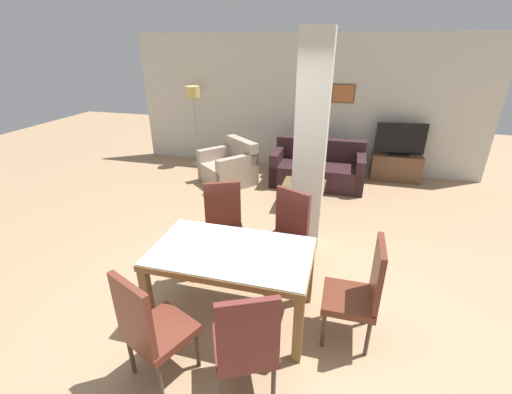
{
  "coord_description": "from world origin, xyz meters",
  "views": [
    {
      "loc": [
        0.92,
        -2.55,
        2.54
      ],
      "look_at": [
        0.0,
        0.9,
        0.91
      ],
      "focal_mm": 24.0,
      "sensor_mm": 36.0,
      "label": 1
    }
  ],
  "objects": [
    {
      "name": "divider_pillar",
      "position": [
        0.51,
        1.64,
        1.35
      ],
      "size": [
        0.39,
        0.33,
        2.7
      ],
      "color": "beige",
      "rests_on": "ground_plane"
    },
    {
      "name": "sofa",
      "position": [
        0.47,
        3.75,
        0.29
      ],
      "size": [
        1.71,
        0.86,
        0.82
      ],
      "rotation": [
        0.0,
        0.0,
        3.14
      ],
      "color": "#311B20",
      "rests_on": "ground_plane"
    },
    {
      "name": "dining_chair_far_right",
      "position": [
        0.38,
        0.81,
        0.55
      ],
      "size": [
        0.61,
        0.61,
        1.03
      ],
      "rotation": [
        0.0,
        0.0,
        2.71
      ],
      "color": "#5C2722",
      "rests_on": "ground_plane"
    },
    {
      "name": "dining_table",
      "position": [
        0.0,
        0.0,
        0.6
      ],
      "size": [
        1.51,
        0.88,
        0.76
      ],
      "color": "brown",
      "rests_on": "ground_plane"
    },
    {
      "name": "dining_chair_far_left",
      "position": [
        -0.38,
        0.82,
        0.55
      ],
      "size": [
        0.61,
        0.61,
        1.03
      ],
      "rotation": [
        0.0,
        0.0,
        -2.71
      ],
      "color": "brown",
      "rests_on": "ground_plane"
    },
    {
      "name": "bottle",
      "position": [
        0.24,
        2.79,
        0.53
      ],
      "size": [
        0.08,
        0.08,
        0.3
      ],
      "color": "#B2B7BC",
      "rests_on": "coffee_table"
    },
    {
      "name": "dining_chair_near_right",
      "position": [
        0.38,
        -0.81,
        0.55
      ],
      "size": [
        0.61,
        0.61,
        1.03
      ],
      "rotation": [
        0.0,
        0.0,
        0.44
      ],
      "color": "#5C2521",
      "rests_on": "ground_plane"
    },
    {
      "name": "dining_chair_near_left",
      "position": [
        -0.38,
        -0.85,
        0.55
      ],
      "size": [
        0.61,
        0.61,
        1.03
      ],
      "rotation": [
        0.0,
        0.0,
        -0.42
      ],
      "color": "brown",
      "rests_on": "ground_plane"
    },
    {
      "name": "floor_lamp",
      "position": [
        -2.26,
        4.25,
        1.41
      ],
      "size": [
        0.29,
        0.29,
        1.69
      ],
      "color": "#B7B7BC",
      "rests_on": "ground_plane"
    },
    {
      "name": "ground_plane",
      "position": [
        0.0,
        0.0,
        0.0
      ],
      "size": [
        18.0,
        18.0,
        0.0
      ],
      "primitive_type": "plane",
      "color": "tan"
    },
    {
      "name": "armchair",
      "position": [
        -1.19,
        3.37,
        0.29
      ],
      "size": [
        1.22,
        1.22,
        0.82
      ],
      "rotation": [
        0.0,
        0.0,
        2.44
      ],
      "color": "tan",
      "rests_on": "ground_plane"
    },
    {
      "name": "back_wall",
      "position": [
        0.0,
        4.66,
        1.35
      ],
      "size": [
        7.2,
        0.09,
        2.7
      ],
      "color": "beige",
      "rests_on": "ground_plane"
    },
    {
      "name": "coffee_table",
      "position": [
        0.34,
        2.65,
        0.21
      ],
      "size": [
        0.68,
        0.59,
        0.41
      ],
      "color": "brown",
      "rests_on": "ground_plane"
    },
    {
      "name": "tv_stand",
      "position": [
        1.95,
        4.38,
        0.26
      ],
      "size": [
        0.94,
        0.4,
        0.51
      ],
      "color": "brown",
      "rests_on": "ground_plane"
    },
    {
      "name": "dining_chair_head_right",
      "position": [
        1.19,
        0.0,
        0.55
      ],
      "size": [
        0.46,
        0.46,
        1.03
      ],
      "rotation": [
        0.0,
        0.0,
        1.57
      ],
      "color": "#5C2C1C",
      "rests_on": "ground_plane"
    },
    {
      "name": "tv_screen",
      "position": [
        1.95,
        4.38,
        0.82
      ],
      "size": [
        0.93,
        0.24,
        0.62
      ],
      "rotation": [
        0.0,
        0.0,
        3.25
      ],
      "color": "black",
      "rests_on": "tv_stand"
    }
  ]
}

